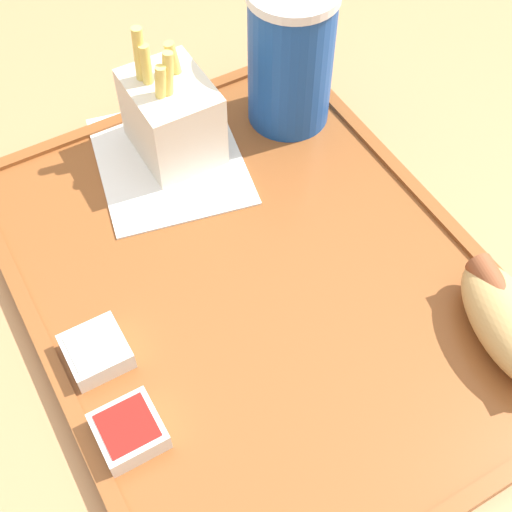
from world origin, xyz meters
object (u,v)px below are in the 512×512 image
soda_cup (291,56)px  fries_carton (171,116)px  sauce_cup_ketchup (129,431)px  sauce_cup_mayo (96,351)px  hot_dog_far (509,323)px

soda_cup → fries_carton: (-0.01, -0.11, -0.03)m
fries_carton → sauce_cup_ketchup: fries_carton is taller
fries_carton → sauce_cup_mayo: fries_carton is taller
fries_carton → soda_cup: bearing=84.0°
soda_cup → hot_dog_far: size_ratio=1.41×
soda_cup → sauce_cup_mayo: soda_cup is taller
sauce_cup_mayo → hot_dog_far: bearing=63.3°
hot_dog_far → sauce_cup_ketchup: bearing=-103.9°
hot_dog_far → sauce_cup_ketchup: hot_dog_far is taller
soda_cup → hot_dog_far: 0.29m
soda_cup → fries_carton: soda_cup is taller
hot_dog_far → sauce_cup_ketchup: (-0.07, -0.27, -0.01)m
hot_dog_far → sauce_cup_mayo: hot_dog_far is taller
sauce_cup_ketchup → sauce_cup_mayo: bearing=176.5°
sauce_cup_ketchup → fries_carton: bearing=147.6°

